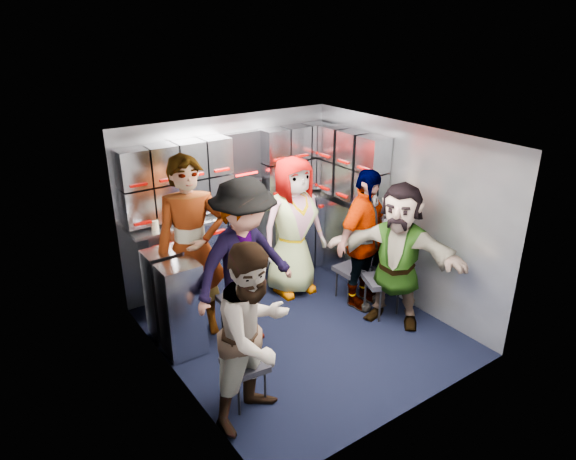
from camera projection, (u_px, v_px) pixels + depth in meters
floor at (302, 331)px, 5.55m from camera, size 3.00×3.00×0.00m
wall_back at (230, 202)px, 6.28m from camera, size 2.80×0.04×2.10m
wall_left at (172, 281)px, 4.40m from camera, size 0.04×3.00×2.10m
wall_right at (401, 214)px, 5.88m from camera, size 0.04×3.00×2.10m
ceiling at (304, 139)px, 4.74m from camera, size 2.80×3.00×0.02m
cart_bank_back at (240, 249)px, 6.33m from camera, size 2.68×0.38×0.99m
cart_bank_left at (174, 302)px, 5.15m from camera, size 0.38×0.76×0.99m
counter at (239, 209)px, 6.13m from camera, size 2.68×0.42×0.03m
locker_bank_back at (235, 170)px, 5.99m from camera, size 2.68×0.28×0.82m
locker_bank_right at (352, 165)px, 6.16m from camera, size 0.28×1.00×0.82m
right_cabinet at (354, 243)px, 6.47m from camera, size 0.28×1.20×1.00m
coffee_niche at (245, 168)px, 6.14m from camera, size 0.46×0.16×0.84m
red_latch_strip at (248, 225)px, 6.03m from camera, size 2.60×0.02×0.03m
jump_seat_near_left at (245, 367)px, 4.40m from camera, size 0.39×0.38×0.42m
jump_seat_mid_left at (238, 302)px, 5.39m from camera, size 0.38×0.36×0.43m
jump_seat_center at (285, 255)px, 6.38m from camera, size 0.48×0.47×0.45m
jump_seat_mid_right at (351, 271)px, 6.09m from camera, size 0.34×0.33×0.40m
jump_seat_near_right at (383, 282)px, 5.74m from camera, size 0.49×0.48×0.45m
attendant_standing at (192, 249)px, 5.20m from camera, size 0.82×0.68×1.94m
attendant_arc_a at (255, 335)px, 4.10m from camera, size 0.92×0.81×1.59m
attendant_arc_b at (245, 264)px, 5.06m from camera, size 1.22×0.79×1.78m
attendant_arc_c at (293, 227)px, 6.07m from camera, size 0.85×0.58×1.70m
attendant_arc_d at (364, 240)px, 5.77m from camera, size 1.03×0.65×1.64m
attendant_arc_e at (397, 255)px, 5.45m from camera, size 1.13×1.53×1.60m
bottle_left at (202, 208)px, 5.78m from camera, size 0.07×0.07×0.24m
bottle_mid at (233, 200)px, 5.98m from camera, size 0.07×0.07×0.28m
bottle_right at (302, 186)px, 6.52m from camera, size 0.07×0.07×0.25m
cup_left at (155, 225)px, 5.50m from camera, size 0.08×0.08×0.11m
cup_right at (324, 187)px, 6.72m from camera, size 0.07×0.07×0.09m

